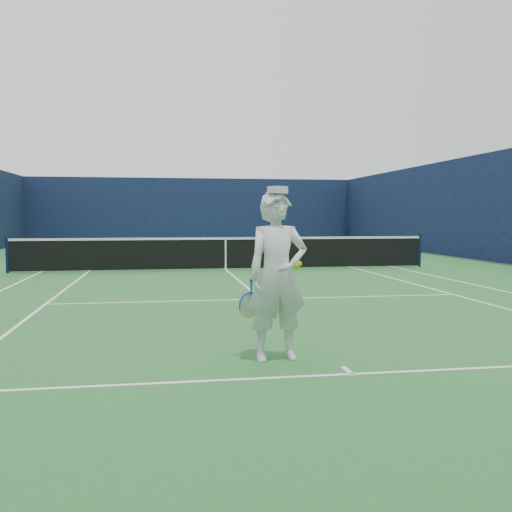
{
  "coord_description": "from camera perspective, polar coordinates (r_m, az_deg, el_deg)",
  "views": [
    {
      "loc": [
        -1.95,
        -17.5,
        1.65
      ],
      "look_at": [
        -0.64,
        -9.62,
        1.1
      ],
      "focal_mm": 40.0,
      "sensor_mm": 36.0,
      "label": 1
    }
  ],
  "objects": [
    {
      "name": "ground",
      "position": [
        17.68,
        -3.05,
        -1.38
      ],
      "size": [
        80.0,
        80.0,
        0.0
      ],
      "primitive_type": "plane",
      "color": "#26662B",
      "rests_on": "ground"
    },
    {
      "name": "court_markings",
      "position": [
        17.68,
        -3.05,
        -1.36
      ],
      "size": [
        11.03,
        23.83,
        0.01
      ],
      "color": "white",
      "rests_on": "ground"
    },
    {
      "name": "windscreen_fence",
      "position": [
        17.61,
        -3.08,
        5.12
      ],
      "size": [
        20.12,
        36.12,
        4.0
      ],
      "color": "#0F1938",
      "rests_on": "ground"
    },
    {
      "name": "tennis_net",
      "position": [
        17.64,
        -3.06,
        0.42
      ],
      "size": [
        12.88,
        0.09,
        1.07
      ],
      "color": "#141E4C",
      "rests_on": "ground"
    },
    {
      "name": "tennis_player",
      "position": [
        6.54,
        2.14,
        -1.99
      ],
      "size": [
        0.82,
        0.53,
        1.99
      ],
      "rotation": [
        0.0,
        0.0,
        0.1
      ],
      "color": "white",
      "rests_on": "ground"
    }
  ]
}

